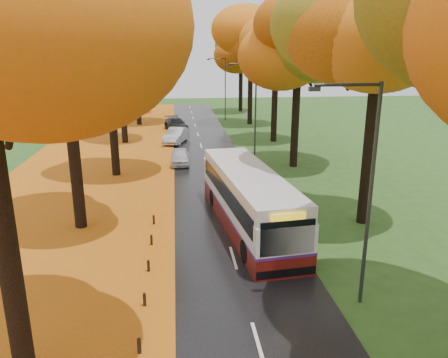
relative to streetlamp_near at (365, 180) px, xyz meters
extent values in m
cube|color=black|center=(-3.95, 17.00, -4.69)|extent=(6.50, 90.00, 0.04)
cube|color=silver|center=(-3.95, 17.00, -4.67)|extent=(0.12, 90.00, 0.01)
cube|color=#99430D|center=(-12.95, 17.00, -4.70)|extent=(12.00, 90.00, 0.02)
cube|color=orange|center=(-7.00, 17.00, -4.67)|extent=(0.90, 90.00, 0.01)
cylinder|color=black|center=(-10.85, -2.50, -0.43)|extent=(0.60, 0.60, 8.58)
cylinder|color=black|center=(-11.45, 8.50, -0.14)|extent=(0.60, 0.60, 9.15)
ellipsoid|color=orange|center=(-11.45, 8.50, 5.58)|extent=(8.00, 8.00, 6.24)
cylinder|color=black|center=(-10.85, 18.50, -0.71)|extent=(0.60, 0.60, 8.00)
ellipsoid|color=orange|center=(-10.85, 18.50, 4.29)|extent=(9.20, 9.20, 7.18)
cylinder|color=black|center=(-11.45, 30.50, -0.43)|extent=(0.60, 0.60, 8.58)
ellipsoid|color=orange|center=(-11.45, 30.50, 4.93)|extent=(8.00, 8.00, 6.24)
cylinder|color=black|center=(-10.85, 41.50, -0.14)|extent=(0.60, 0.60, 9.15)
ellipsoid|color=orange|center=(-10.85, 41.50, 5.58)|extent=(9.20, 9.20, 7.18)
cylinder|color=black|center=(-11.45, 51.50, -0.71)|extent=(0.60, 0.60, 8.00)
ellipsoid|color=orange|center=(-11.45, 51.50, 4.29)|extent=(8.00, 8.00, 6.24)
cylinder|color=black|center=(3.55, 7.50, -0.11)|extent=(0.60, 0.60, 9.22)
ellipsoid|color=#BB610E|center=(3.55, 7.50, 5.65)|extent=(8.20, 8.20, 6.40)
cylinder|color=black|center=(2.95, 19.50, -0.62)|extent=(0.60, 0.60, 8.19)
ellipsoid|color=#BB610E|center=(2.95, 19.50, 4.50)|extent=(9.20, 9.20, 7.18)
cylinder|color=black|center=(3.55, 29.50, -0.36)|extent=(0.60, 0.60, 8.70)
ellipsoid|color=#BB610E|center=(3.55, 29.50, 5.08)|extent=(8.20, 8.20, 6.40)
cylinder|color=black|center=(2.95, 40.50, -0.11)|extent=(0.60, 0.60, 9.22)
ellipsoid|color=#BB610E|center=(2.95, 40.50, 5.65)|extent=(9.20, 9.20, 7.18)
cylinder|color=black|center=(3.55, 52.50, -0.62)|extent=(0.60, 0.60, 8.19)
ellipsoid|color=#BB610E|center=(3.55, 52.50, 4.50)|extent=(8.20, 8.20, 6.40)
cube|color=black|center=(-7.65, -2.00, -4.45)|extent=(0.11, 0.11, 0.52)
cube|color=black|center=(-7.65, 0.60, -4.45)|extent=(0.11, 0.11, 0.52)
cube|color=black|center=(-7.65, 3.20, -4.45)|extent=(0.11, 0.11, 0.52)
cube|color=black|center=(-7.65, 5.80, -4.45)|extent=(0.11, 0.11, 0.52)
cube|color=black|center=(-7.65, 8.40, -4.45)|extent=(0.11, 0.11, 0.52)
cylinder|color=#333538|center=(0.25, 0.00, -0.71)|extent=(0.14, 0.14, 8.00)
cylinder|color=#333538|center=(-0.85, 0.00, 3.19)|extent=(2.20, 0.11, 0.11)
cube|color=#333538|center=(-1.95, 0.00, 3.07)|extent=(0.35, 0.18, 0.14)
cylinder|color=#333538|center=(0.25, 22.00, -0.71)|extent=(0.14, 0.14, 8.00)
cylinder|color=#333538|center=(-0.85, 22.00, 3.19)|extent=(2.20, 0.11, 0.11)
cube|color=#333538|center=(-1.95, 22.00, 3.07)|extent=(0.35, 0.18, 0.14)
cylinder|color=#333538|center=(0.25, 44.00, -0.71)|extent=(0.14, 0.14, 8.00)
cylinder|color=#333538|center=(-0.85, 44.00, 3.19)|extent=(2.20, 0.11, 0.11)
cube|color=#333538|center=(-1.95, 44.00, 3.07)|extent=(0.35, 0.18, 0.14)
cube|color=#5B110E|center=(-2.70, 7.49, -4.21)|extent=(3.81, 11.59, 0.93)
cube|color=silver|center=(-2.70, 7.49, -3.07)|extent=(3.81, 11.59, 1.34)
cube|color=silver|center=(-2.70, 7.49, -2.04)|extent=(3.74, 11.36, 0.72)
cube|color=#461C65|center=(-2.70, 7.49, -3.69)|extent=(3.83, 11.62, 0.12)
cube|color=black|center=(-2.70, 7.49, -2.66)|extent=(3.74, 10.69, 0.88)
cube|color=black|center=(-2.08, 1.86, -2.86)|extent=(2.27, 0.31, 1.45)
cube|color=yellow|center=(-2.08, 1.86, -1.96)|extent=(1.42, 0.21, 0.29)
cube|color=black|center=(-2.09, 1.88, -4.38)|extent=(2.53, 0.40, 0.36)
cylinder|color=black|center=(-3.45, 3.52, -4.16)|extent=(0.40, 1.06, 1.03)
cylinder|color=black|center=(-1.11, 3.77, -4.16)|extent=(0.40, 1.06, 1.03)
cylinder|color=black|center=(-4.24, 10.76, -4.16)|extent=(0.40, 1.06, 1.03)
cylinder|color=black|center=(-1.91, 11.01, -4.16)|extent=(0.40, 1.06, 1.03)
imported|color=silver|center=(-6.06, 21.04, -4.04)|extent=(1.58, 3.74, 1.26)
imported|color=#9EA0A6|center=(-6.30, 29.61, -3.94)|extent=(2.82, 4.74, 1.47)
imported|color=black|center=(-6.30, 36.80, -3.97)|extent=(3.10, 5.18, 1.41)
camera|label=1|loc=(-6.32, -13.55, 4.24)|focal=35.00mm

